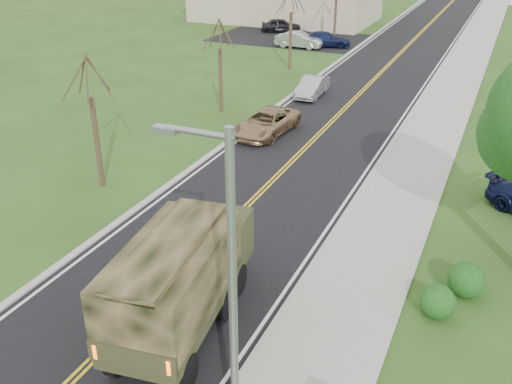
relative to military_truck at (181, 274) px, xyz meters
The scene contains 16 objects.
ground 3.81m from the military_truck, 119.73° to the right, with size 160.00×160.00×0.00m, color #294416.
road 37.23m from the military_truck, 92.51° to the left, with size 8.00×120.00×0.01m, color black.
curb_right 37.28m from the military_truck, 86.12° to the left, with size 0.30×120.00×0.12m, color #9E998E.
sidewalk_right 37.44m from the military_truck, 83.44° to the left, with size 3.20×120.00×0.10m, color #9E998E.
curb_left 37.64m from the military_truck, 98.84° to the left, with size 0.30×120.00×0.10m, color #9E998E.
street_light 5.31m from the military_truck, 45.69° to the right, with size 1.65×0.22×8.00m.
bare_tree_a 11.23m from the military_truck, 140.36° to the left, with size 1.93×2.26×6.08m.
bare_tree_b 21.01m from the military_truck, 114.26° to the left, with size 1.83×2.14×5.73m.
bare_tree_c 32.34m from the military_truck, 105.49° to the left, with size 2.04×2.39×6.42m.
bare_tree_d 44.01m from the military_truck, 101.31° to the left, with size 1.88×2.20×5.91m.
military_truck is the anchor object (origin of this frame).
suv_champagne 17.17m from the military_truck, 104.87° to the left, with size 2.27×4.93×1.37m, color #9B7D58.
sedan_silver 25.12m from the military_truck, 100.34° to the left, with size 1.40×4.01×1.32m, color #B1B0B5.
lot_car_dark 48.17m from the military_truck, 108.44° to the left, with size 1.67×4.14×1.41m, color black.
lot_car_silver 40.63m from the military_truck, 105.44° to the left, with size 1.53×4.39×1.45m, color #A8A8AC.
lot_car_navy 41.55m from the military_truck, 102.03° to the left, with size 1.89×4.65×1.35m, color #0F1739.
Camera 1 is at (9.25, -8.82, 11.31)m, focal length 40.00 mm.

